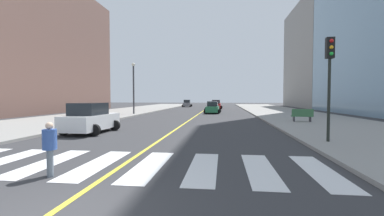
{
  "coord_description": "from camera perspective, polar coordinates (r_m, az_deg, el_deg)",
  "views": [
    {
      "loc": [
        3.33,
        -4.32,
        2.27
      ],
      "look_at": [
        -0.91,
        31.09,
        0.83
      ],
      "focal_mm": 24.3,
      "sensor_mm": 36.0,
      "label": 1
    }
  ],
  "objects": [
    {
      "name": "sidewalk_kerb_east",
      "position": [
        25.98,
        26.79,
        -2.78
      ],
      "size": [
        10.0,
        120.0,
        0.15
      ],
      "primitive_type": "cube",
      "color": "gray",
      "rests_on": "ground"
    },
    {
      "name": "sidewalk_kerb_west",
      "position": [
        28.94,
        -25.68,
        -2.27
      ],
      "size": [
        10.0,
        120.0,
        0.15
      ],
      "primitive_type": "cube",
      "color": "gray",
      "rests_on": "ground"
    },
    {
      "name": "crosswalk_paint",
      "position": [
        9.25,
        -14.83,
        -11.94
      ],
      "size": [
        13.5,
        4.0,
        0.01
      ],
      "color": "silver",
      "rests_on": "ground"
    },
    {
      "name": "lane_divider_paint",
      "position": [
        44.51,
        2.52,
        -0.61
      ],
      "size": [
        0.16,
        80.0,
        0.01
      ],
      "primitive_type": "cube",
      "color": "yellow",
      "rests_on": "ground"
    },
    {
      "name": "parking_garage_concrete",
      "position": [
        69.31,
        29.1,
        10.01
      ],
      "size": [
        18.0,
        24.0,
        23.8
      ],
      "primitive_type": "cube",
      "color": "gray",
      "rests_on": "ground"
    },
    {
      "name": "low_rise_brick_west",
      "position": [
        48.54,
        -34.5,
        11.18
      ],
      "size": [
        16.0,
        32.0,
        20.19
      ],
      "primitive_type": "cube",
      "color": "brown",
      "rests_on": "ground"
    },
    {
      "name": "car_green_nearest",
      "position": [
        37.11,
        4.55,
        0.0
      ],
      "size": [
        2.44,
        3.8,
        1.67
      ],
      "rotation": [
        0.0,
        0.0,
        3.1
      ],
      "color": "#236B42",
      "rests_on": "ground"
    },
    {
      "name": "car_red_second",
      "position": [
        51.68,
        5.3,
        0.72
      ],
      "size": [
        2.56,
        4.06,
        1.8
      ],
      "rotation": [
        0.0,
        0.0,
        3.12
      ],
      "color": "red",
      "rests_on": "ground"
    },
    {
      "name": "car_silver_third",
      "position": [
        42.59,
        4.39,
        0.3
      ],
      "size": [
        2.42,
        3.8,
        1.67
      ],
      "rotation": [
        0.0,
        0.0,
        3.11
      ],
      "color": "#B7B7BC",
      "rests_on": "ground"
    },
    {
      "name": "car_white_fourth",
      "position": [
        17.88,
        -21.42,
        -2.23
      ],
      "size": [
        2.8,
        4.39,
        1.93
      ],
      "rotation": [
        0.0,
        0.0,
        -0.03
      ],
      "color": "silver",
      "rests_on": "ground"
    },
    {
      "name": "car_gray_fifth",
      "position": [
        63.26,
        -1.08,
        0.99
      ],
      "size": [
        2.54,
        3.94,
        1.73
      ],
      "rotation": [
        0.0,
        0.0,
        0.05
      ],
      "color": "slate",
      "rests_on": "ground"
    },
    {
      "name": "traffic_light_near_corner",
      "position": [
        14.14,
        27.97,
        7.61
      ],
      "size": [
        0.36,
        0.41,
        4.98
      ],
      "rotation": [
        0.0,
        0.0,
        3.14
      ],
      "color": "black",
      "rests_on": "sidewalk_kerb_east"
    },
    {
      "name": "park_bench",
      "position": [
        24.8,
        23.03,
        -1.53
      ],
      "size": [
        1.84,
        0.72,
        1.12
      ],
      "rotation": [
        0.0,
        0.0,
        1.48
      ],
      "color": "#33603D",
      "rests_on": "sidewalk_kerb_east"
    },
    {
      "name": "pedestrian_crossing",
      "position": [
        8.58,
        -28.76,
        -7.41
      ],
      "size": [
        0.39,
        0.39,
        1.57
      ],
      "rotation": [
        0.0,
        0.0,
        2.2
      ],
      "color": "slate",
      "rests_on": "ground"
    },
    {
      "name": "street_lamp",
      "position": [
        34.65,
        -12.71,
        5.29
      ],
      "size": [
        0.44,
        0.44,
        6.61
      ],
      "color": "#38383D",
      "rests_on": "sidewalk_kerb_west"
    }
  ]
}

